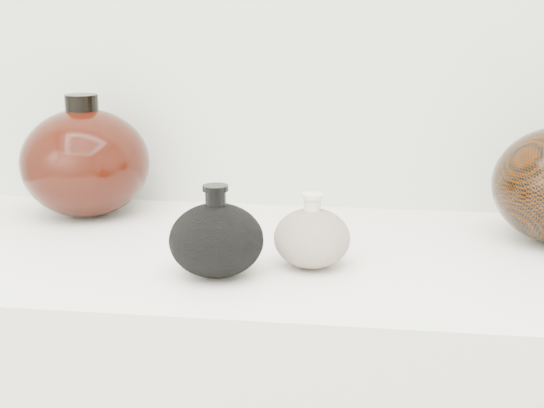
# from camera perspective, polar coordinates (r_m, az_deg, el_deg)

# --- Properties ---
(black_gourd_vase) EXTENTS (0.13, 0.13, 0.12)m
(black_gourd_vase) POSITION_cam_1_polar(r_m,az_deg,el_deg) (0.95, -4.21, -2.67)
(black_gourd_vase) COLOR black
(black_gourd_vase) RESTS_ON display_counter
(cream_gourd_vase) EXTENTS (0.11, 0.11, 0.10)m
(cream_gourd_vase) POSITION_cam_1_polar(r_m,az_deg,el_deg) (0.99, 3.02, -2.52)
(cream_gourd_vase) COLOR beige
(cream_gourd_vase) RESTS_ON display_counter
(left_round_pot) EXTENTS (0.21, 0.21, 0.20)m
(left_round_pot) POSITION_cam_1_polar(r_m,az_deg,el_deg) (1.26, -13.88, 3.07)
(left_round_pot) COLOR black
(left_round_pot) RESTS_ON display_counter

